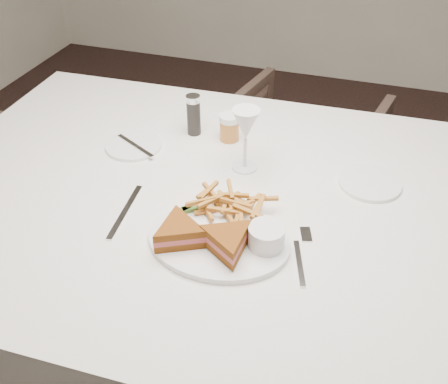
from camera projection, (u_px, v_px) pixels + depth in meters
table at (229, 296)px, 1.48m from camera, size 1.66×1.14×0.75m
chair_far at (297, 156)px, 2.18m from camera, size 0.72×0.69×0.63m
table_setting at (226, 199)px, 1.18m from camera, size 0.82×0.62×0.18m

